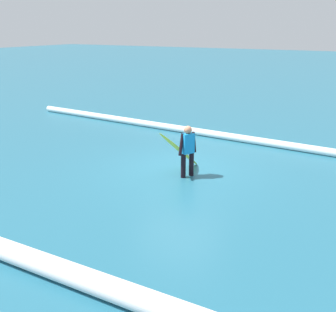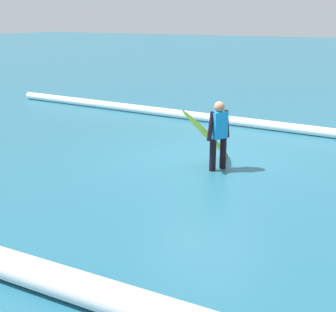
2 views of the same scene
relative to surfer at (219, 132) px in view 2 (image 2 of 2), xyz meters
name	(u,v)px [view 2 (image 2 of 2)]	position (x,y,z in m)	size (l,w,h in m)	color
ground_plane	(206,160)	(0.49, -0.46, -0.83)	(130.84, 130.84, 0.00)	#236077
surfer	(219,132)	(0.00, 0.00, 0.00)	(0.33, 0.61, 1.47)	black
surfboard	(207,135)	(0.35, -0.18, -0.15)	(0.59, 1.76, 1.39)	yellow
wave_crest_foreground	(303,130)	(-0.83, -4.03, -0.69)	(0.27, 0.27, 21.87)	white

